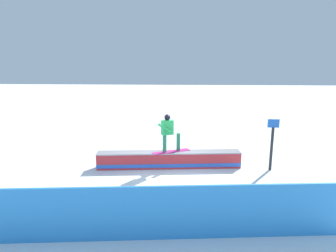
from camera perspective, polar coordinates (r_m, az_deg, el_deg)
ground_plane at (r=10.30m, az=0.23°, el=-8.69°), size 120.00×120.00×0.00m
grind_box at (r=10.21m, az=0.23°, el=-7.23°), size 5.35×1.21×0.61m
snowboarder at (r=9.86m, az=0.13°, el=-1.23°), size 1.40×0.98×1.42m
safety_fence at (r=6.02m, az=-3.43°, el=-17.86°), size 8.53×1.16×1.22m
trail_marker at (r=10.43m, az=21.04°, el=-3.40°), size 0.40×0.10×1.89m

